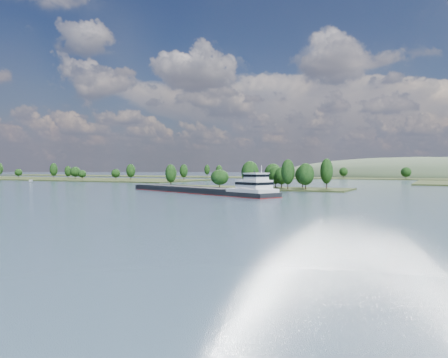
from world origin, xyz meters
The scene contains 7 objects.
ground centered at (0.00, 120.00, 0.00)m, with size 1800.00×1800.00×0.00m, color #3B5266.
tree_island centered at (6.69, 179.44, 4.24)m, with size 100.00×32.58×15.16m.
left_bank centered at (-229.15, 260.06, 0.97)m, with size 300.00×80.00×16.17m.
back_shoreline centered at (7.73, 399.65, 0.64)m, with size 900.00×60.00×14.82m.
hill_west centered at (60.00, 500.00, 0.00)m, with size 320.00×160.00×44.00m, color #3F5138.
cargo_barge centered at (1.27, 135.48, 1.46)m, with size 82.55×43.38×11.58m.
motorboat centered at (-160.59, 186.08, 1.22)m, with size 2.37×6.30×2.43m, color silver.
Camera 1 is at (86.00, -16.72, 10.30)m, focal length 35.00 mm.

